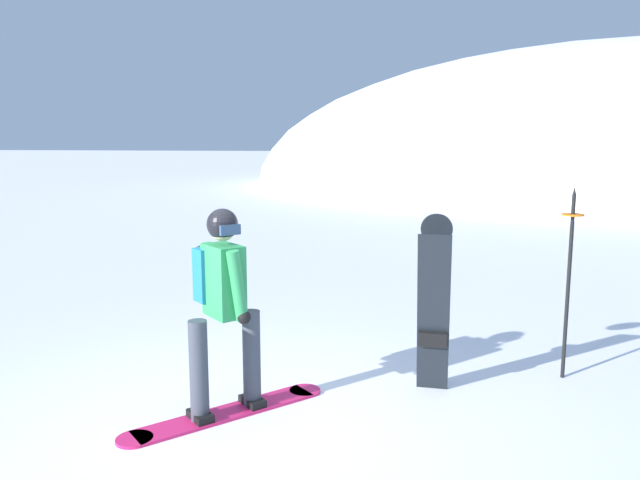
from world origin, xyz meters
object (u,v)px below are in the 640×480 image
(spare_snowboard, at_px, (434,306))
(piste_marker_near, at_px, (569,270))
(rock_mid, at_px, (203,251))
(snowboarder_main, at_px, (223,306))

(spare_snowboard, distance_m, piste_marker_near, 1.41)
(piste_marker_near, bearing_deg, spare_snowboard, -150.41)
(spare_snowboard, bearing_deg, rock_mid, 127.87)
(rock_mid, bearing_deg, snowboarder_main, -65.28)
(piste_marker_near, bearing_deg, snowboarder_main, -153.11)
(piste_marker_near, relative_size, rock_mid, 4.78)
(spare_snowboard, relative_size, rock_mid, 4.22)
(snowboarder_main, relative_size, rock_mid, 4.48)
(snowboarder_main, xyz_separation_m, piste_marker_near, (2.86, 1.45, 0.13))
(spare_snowboard, xyz_separation_m, piste_marker_near, (1.21, 0.69, 0.23))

